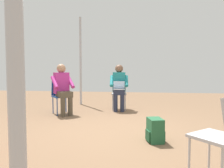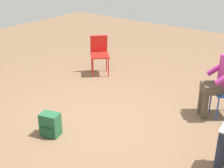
{
  "view_description": "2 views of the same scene",
  "coord_description": "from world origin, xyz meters",
  "views": [
    {
      "loc": [
        0.49,
        -3.75,
        1.09
      ],
      "look_at": [
        -0.06,
        0.33,
        0.83
      ],
      "focal_mm": 35.0,
      "sensor_mm": 36.0,
      "label": 1
    },
    {
      "loc": [
        3.37,
        2.73,
        2.59
      ],
      "look_at": [
        -0.39,
        -0.11,
        0.55
      ],
      "focal_mm": 50.0,
      "sensor_mm": 36.0,
      "label": 2
    }
  ],
  "objects": [
    {
      "name": "person_with_laptop",
      "position": [
        -0.11,
        2.12,
        0.69
      ],
      "size": [
        0.53,
        0.55,
        1.24
      ],
      "rotation": [
        0.0,
        0.0,
        -3.04
      ],
      "color": "#23283D",
      "rests_on": "ground"
    },
    {
      "name": "chair_southeast",
      "position": [
        1.26,
        -1.6,
        0.5
      ],
      "size": [
        0.58,
        0.59,
        0.85
      ],
      "rotation": [
        0.0,
        0.0,
        0.71
      ],
      "color": "#B7B7BC",
      "rests_on": "ground"
    },
    {
      "name": "ground_plane",
      "position": [
        0.0,
        0.0,
        0.0
      ],
      "size": [
        14.0,
        14.0,
        0.0
      ],
      "primitive_type": "plane",
      "color": "brown"
    },
    {
      "name": "chair_northwest",
      "position": [
        -1.52,
        1.48,
        0.5
      ],
      "size": [
        0.58,
        0.58,
        0.85
      ],
      "rotation": [
        0.0,
        0.0,
        -2.46
      ],
      "color": "#1E4799",
      "rests_on": "ground"
    },
    {
      "name": "tent_pole_far",
      "position": [
        -0.01,
        -2.93,
        1.28
      ],
      "size": [
        0.07,
        0.07,
        2.57
      ],
      "primitive_type": "cylinder",
      "color": "#B2B2B7",
      "rests_on": "ground"
    },
    {
      "name": "person_in_magenta",
      "position": [
        -1.42,
        1.35,
        0.69
      ],
      "size": [
        0.63,
        0.63,
        1.24
      ],
      "rotation": [
        0.0,
        0.0,
        -2.46
      ],
      "color": "#4C4233",
      "rests_on": "ground"
    },
    {
      "name": "tent_pole_near",
      "position": [
        -1.42,
        2.96,
        1.37
      ],
      "size": [
        0.07,
        0.07,
        2.74
      ],
      "primitive_type": "cylinder",
      "color": "#B2B2B7",
      "rests_on": "ground"
    },
    {
      "name": "backpack_near_laptop_user",
      "position": [
        0.7,
        -0.45,
        0.16
      ],
      "size": [
        0.29,
        0.32,
        0.36
      ],
      "rotation": [
        0.0,
        0.0,
        4.97
      ],
      "color": "#235B38",
      "rests_on": "ground"
    },
    {
      "name": "chair_north",
      "position": [
        -0.13,
        2.29,
        0.5
      ],
      "size": [
        0.44,
        0.47,
        0.85
      ],
      "rotation": [
        0.0,
        0.0,
        -3.04
      ],
      "color": "#B7B7BC",
      "rests_on": "ground"
    }
  ]
}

